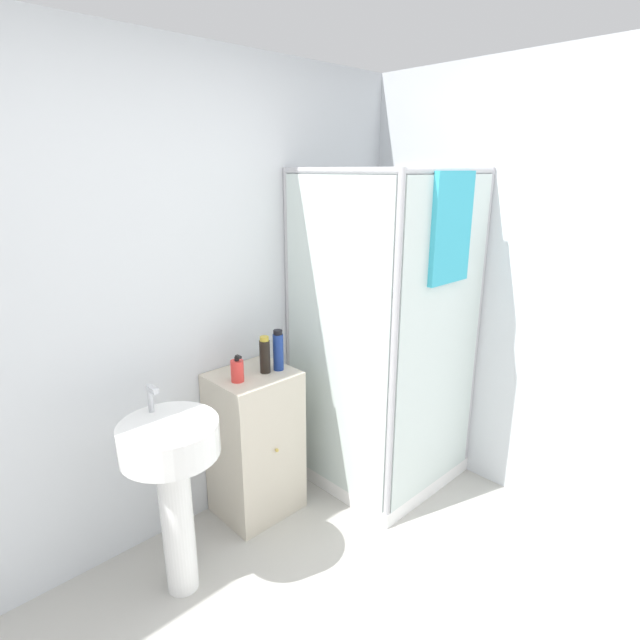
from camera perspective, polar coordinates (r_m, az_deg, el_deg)
name	(u,v)px	position (r m, az deg, el deg)	size (l,w,h in m)	color
wall_back	(151,310)	(2.59, -18.76, 1.09)	(6.40, 0.06, 2.50)	silver
shower_enclosure	(383,401)	(3.15, 7.26, -9.21)	(0.84, 0.87, 1.93)	white
vanity_cabinet	(255,443)	(2.93, -7.42, -13.79)	(0.44, 0.40, 0.85)	beige
sink	(172,470)	(2.39, -16.52, -16.08)	(0.43, 0.43, 1.00)	white
soap_dispenser	(237,371)	(2.63, -9.44, -5.72)	(0.07, 0.07, 0.15)	red
shampoo_bottle_tall_black	(265,355)	(2.71, -6.32, -4.01)	(0.06, 0.06, 0.21)	black
shampoo_bottle_blue	(278,351)	(2.74, -4.80, -3.50)	(0.06, 0.06, 0.23)	navy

